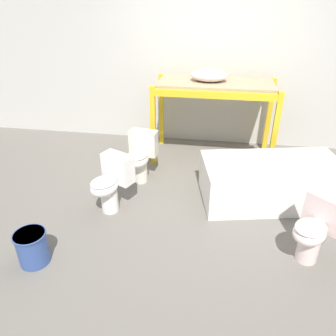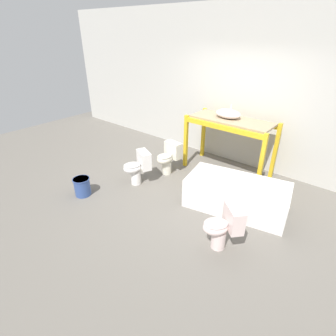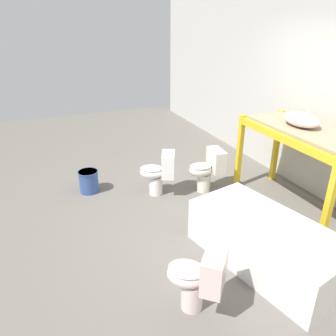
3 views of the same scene
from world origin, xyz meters
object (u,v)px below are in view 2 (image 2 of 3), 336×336
Objects in this scene: sink_basin at (228,114)px; bucket_white at (82,186)px; toilet_extra at (224,226)px; toilet_near at (138,166)px; bathtub_main at (236,193)px; toilet_far at (168,157)px.

bucket_white is (-1.48, -2.51, -1.06)m from sink_basin.
toilet_extra is at bearing -61.07° from sink_basin.
toilet_near is at bearing 62.99° from bucket_white.
sink_basin is 0.79× the size of toilet_near.
toilet_near is 1.00× the size of toilet_extra.
sink_basin is 1.52× the size of bucket_white.
sink_basin reaches higher than bucket_white.
toilet_near is (-1.84, -0.47, 0.07)m from bathtub_main.
toilet_extra reaches higher than bucket_white.
toilet_near reaches higher than bucket_white.
sink_basin is 1.67m from bathtub_main.
sink_basin reaches higher than bathtub_main.
sink_basin reaches higher than toilet_near.
bathtub_main is 1.68m from toilet_far.
bathtub_main is at bearing -1.40° from toilet_far.
toilet_extra is at bearing 12.40° from toilet_near.
sink_basin is 2.49m from toilet_extra.
toilet_near is 2.17m from toilet_extra.
bathtub_main is at bearing -52.06° from sink_basin.
bathtub_main is at bearing 39.54° from toilet_near.
bathtub_main reaches higher than bucket_white.
toilet_far is 2.27m from toilet_extra.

